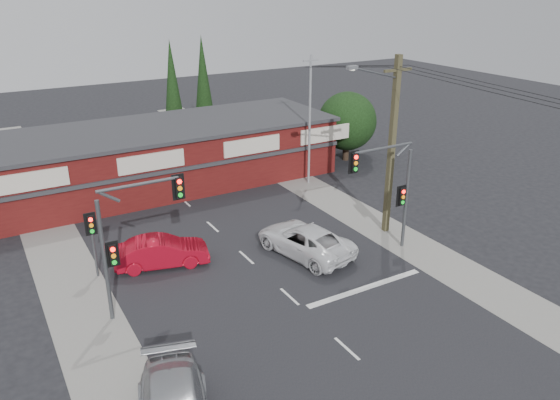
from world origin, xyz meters
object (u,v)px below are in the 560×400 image
white_suv (305,240)px  utility_pole (390,141)px  red_sedan (162,252)px  shop_building (149,157)px

white_suv → utility_pole: utility_pole is taller
white_suv → utility_pole: size_ratio=0.57×
white_suv → utility_pole: bearing=168.3°
white_suv → red_sedan: white_suv is taller
white_suv → red_sedan: bearing=-32.2°
white_suv → shop_building: bearing=-86.8°
shop_building → utility_pole: bearing=-56.2°
shop_building → utility_pole: utility_pole is taller
white_suv → red_sedan: (-6.98, 2.53, -0.02)m
red_sedan → shop_building: (3.08, 11.53, 1.36)m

